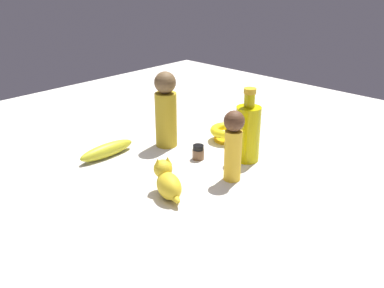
% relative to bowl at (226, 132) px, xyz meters
% --- Properties ---
extents(ground, '(2.00, 2.00, 0.00)m').
position_rel_bowl_xyz_m(ground, '(-0.19, -0.03, -0.03)').
color(ground, silver).
extents(bowl, '(0.11, 0.11, 0.05)m').
position_rel_bowl_xyz_m(bowl, '(0.00, 0.00, 0.00)').
color(bowl, '#E9AD12').
rests_on(bowl, ground).
extents(banana, '(0.19, 0.04, 0.04)m').
position_rel_bowl_xyz_m(banana, '(-0.35, 0.18, -0.01)').
color(banana, gold).
rests_on(banana, ground).
extents(nail_polish_jar, '(0.04, 0.04, 0.04)m').
position_rel_bowl_xyz_m(nail_polish_jar, '(-0.17, -0.03, -0.01)').
color(nail_polish_jar, brown).
rests_on(nail_polish_jar, ground).
extents(cat_figurine, '(0.09, 0.12, 0.09)m').
position_rel_bowl_xyz_m(cat_figurine, '(-0.38, -0.12, 0.01)').
color(cat_figurine, yellow).
rests_on(cat_figurine, ground).
extents(person_figure_adult, '(0.08, 0.08, 0.24)m').
position_rel_bowl_xyz_m(person_figure_adult, '(-0.16, 0.11, 0.09)').
color(person_figure_adult, gold).
rests_on(person_figure_adult, ground).
extents(person_figure_child, '(0.05, 0.05, 0.20)m').
position_rel_bowl_xyz_m(person_figure_child, '(-0.20, -0.19, 0.07)').
color(person_figure_child, yellow).
rests_on(person_figure_child, ground).
extents(bottle_tall, '(0.07, 0.07, 0.22)m').
position_rel_bowl_xyz_m(bottle_tall, '(-0.07, -0.14, 0.06)').
color(bottle_tall, '#C4B707').
rests_on(bottle_tall, ground).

